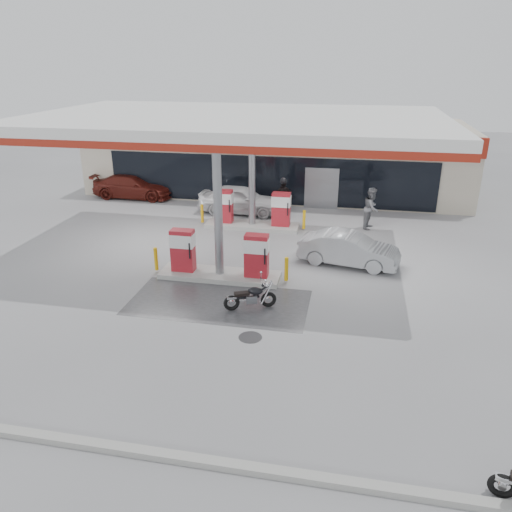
{
  "coord_description": "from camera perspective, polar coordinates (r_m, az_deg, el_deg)",
  "views": [
    {
      "loc": [
        4.64,
        -14.46,
        7.7
      ],
      "look_at": [
        1.49,
        1.42,
        1.2
      ],
      "focal_mm": 35.0,
      "sensor_mm": 36.0,
      "label": 1
    }
  ],
  "objects": [
    {
      "name": "canopy",
      "position": [
        20.15,
        -2.27,
        14.94
      ],
      "size": [
        16.0,
        10.02,
        5.51
      ],
      "color": "silver",
      "rests_on": "ground"
    },
    {
      "name": "wet_patch",
      "position": [
        16.89,
        -4.27,
        -5.3
      ],
      "size": [
        6.0,
        3.0,
        0.0
      ],
      "primitive_type": "cube",
      "color": "#4C4C4F",
      "rests_on": "ground"
    },
    {
      "name": "biker_walking",
      "position": [
        25.8,
        3.1,
        6.64
      ],
      "size": [
        1.18,
        0.93,
        1.86
      ],
      "primitive_type": "imported",
      "rotation": [
        0.0,
        0.0,
        0.51
      ],
      "color": "black",
      "rests_on": "ground"
    },
    {
      "name": "parked_car_left",
      "position": [
        30.09,
        -13.83,
        7.76
      ],
      "size": [
        4.71,
        1.94,
        1.36
      ],
      "primitive_type": "imported",
      "rotation": [
        0.0,
        0.0,
        1.56
      ],
      "color": "#571913",
      "rests_on": "ground"
    },
    {
      "name": "hatchback_silver",
      "position": [
        19.95,
        10.57,
        0.78
      ],
      "size": [
        4.1,
        2.09,
        1.29
      ],
      "primitive_type": "imported",
      "rotation": [
        0.0,
        0.0,
        1.38
      ],
      "color": "#A3A6AB",
      "rests_on": "ground"
    },
    {
      "name": "pump_island_far",
      "position": [
        23.97,
        -0.45,
        4.93
      ],
      "size": [
        5.14,
        1.3,
        1.78
      ],
      "color": "#9E9E99",
      "rests_on": "ground"
    },
    {
      "name": "kerb",
      "position": [
        11.63,
        -16.51,
        -20.19
      ],
      "size": [
        28.0,
        0.25,
        0.15
      ],
      "primitive_type": "cube",
      "color": "gray",
      "rests_on": "ground"
    },
    {
      "name": "store_building",
      "position": [
        31.27,
        2.55,
        11.37
      ],
      "size": [
        22.0,
        8.22,
        4.0
      ],
      "color": "beige",
      "rests_on": "ground"
    },
    {
      "name": "parked_motorcycle",
      "position": [
        16.28,
        -0.57,
        -4.75
      ],
      "size": [
        1.67,
        0.89,
        0.91
      ],
      "rotation": [
        0.0,
        0.0,
        0.4
      ],
      "color": "black",
      "rests_on": "ground"
    },
    {
      "name": "drain_cover",
      "position": [
        14.88,
        -0.66,
        -9.27
      ],
      "size": [
        0.7,
        0.7,
        0.01
      ],
      "primitive_type": "cylinder",
      "color": "#38383A",
      "rests_on": "ground"
    },
    {
      "name": "sedan_white",
      "position": [
        26.25,
        -1.83,
        6.49
      ],
      "size": [
        4.36,
        1.84,
        1.47
      ],
      "primitive_type": "imported",
      "rotation": [
        0.0,
        0.0,
        1.55
      ],
      "color": "silver",
      "rests_on": "ground"
    },
    {
      "name": "ground",
      "position": [
        17.02,
        -5.9,
        -5.14
      ],
      "size": [
        90.0,
        90.0,
        0.0
      ],
      "primitive_type": "plane",
      "color": "gray",
      "rests_on": "ground"
    },
    {
      "name": "pump_island_near",
      "position": [
        18.47,
        -4.2,
        -0.42
      ],
      "size": [
        5.14,
        1.3,
        1.78
      ],
      "color": "#9E9E99",
      "rests_on": "ground"
    },
    {
      "name": "attendant",
      "position": [
        24.42,
        13.07,
        5.35
      ],
      "size": [
        0.99,
        1.13,
        1.98
      ],
      "primitive_type": "imported",
      "rotation": [
        0.0,
        0.0,
        1.28
      ],
      "color": "slate",
      "rests_on": "ground"
    }
  ]
}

